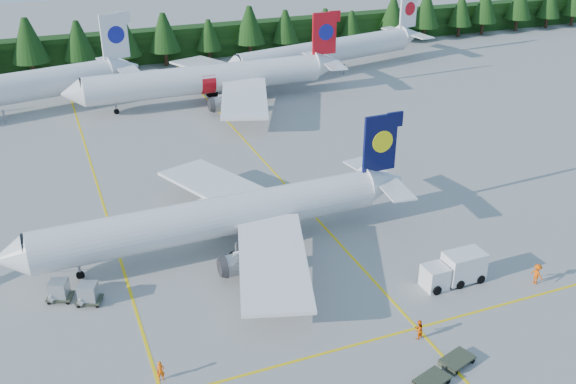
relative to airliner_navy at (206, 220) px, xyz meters
name	(u,v)px	position (x,y,z in m)	size (l,w,h in m)	color
ground	(316,302)	(6.13, -11.15, -3.31)	(320.00, 320.00, 0.00)	#A2A19C
taxi_stripe_a	(109,224)	(-7.87, 8.85, -3.31)	(0.25, 120.00, 0.01)	yellow
taxi_stripe_b	(292,192)	(12.13, 8.85, -3.31)	(0.25, 120.00, 0.01)	yellow
taxi_stripe_cross	(348,347)	(6.13, -17.15, -3.31)	(80.00, 0.25, 0.01)	yellow
treeline_hedge	(138,47)	(6.13, 70.85, -0.31)	(220.00, 4.00, 6.00)	black
airliner_navy	(206,220)	(0.00, 0.00, 0.00)	(37.88, 31.17, 11.02)	silver
airliner_red	(201,80)	(10.93, 42.65, 0.45)	(42.97, 35.39, 12.50)	silver
airliner_far_right	(320,52)	(34.75, 51.21, 0.55)	(41.78, 12.49, 12.31)	silver
service_truck	(454,269)	(18.32, -12.87, -1.97)	(5.63, 2.16, 2.71)	white
dolly_train	(432,379)	(9.73, -22.83, -2.85)	(8.49, 4.36, 0.14)	#393D2C
uld_pair	(74,291)	(-12.31, -3.64, -2.27)	(4.63, 3.54, 1.54)	#393D2C
crew_a	(161,371)	(-7.58, -15.45, -2.52)	(0.57, 0.38, 1.58)	#FF5A05
crew_b	(418,330)	(11.52, -18.20, -2.51)	(0.78, 0.61, 1.61)	#F65705
crew_c	(537,274)	(24.96, -15.64, -2.37)	(0.78, 0.53, 1.88)	#E74F04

